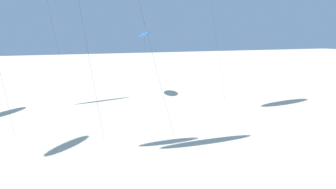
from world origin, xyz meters
name	(u,v)px	position (x,y,z in m)	size (l,w,h in m)	color
flying_kite_4	(144,35)	(9.69, 54.25, 7.73)	(3.93, 10.68, 8.25)	blue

